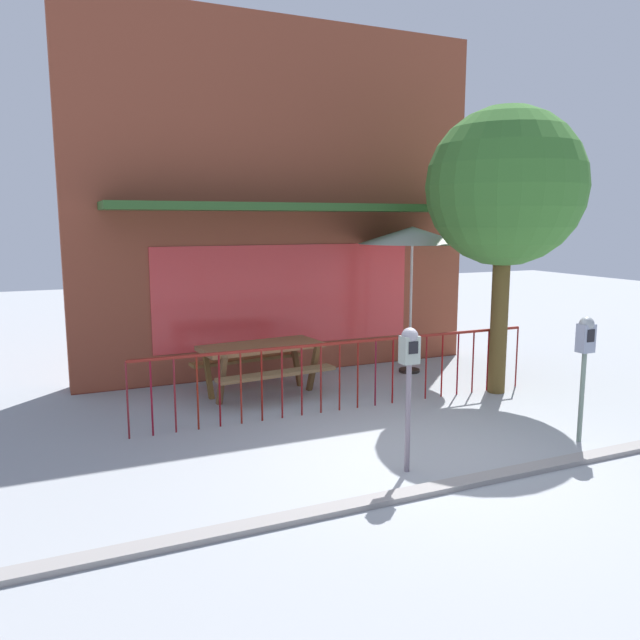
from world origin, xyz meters
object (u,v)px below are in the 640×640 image
object	(u,v)px
picnic_table_left	(261,355)
parking_meter_near	(409,361)
patio_umbrella	(412,236)
parking_meter_far	(585,346)
street_tree	(505,188)

from	to	relation	value
picnic_table_left	parking_meter_near	size ratio (longest dim) A/B	1.27
patio_umbrella	parking_meter_far	size ratio (longest dim) A/B	1.66
patio_umbrella	parking_meter_far	bearing A→B (deg)	-89.96
picnic_table_left	parking_meter_near	world-z (taller)	parking_meter_near
patio_umbrella	parking_meter_near	size ratio (longest dim) A/B	1.63
patio_umbrella	street_tree	world-z (taller)	street_tree
picnic_table_left	parking_meter_far	xyz separation A→B (m)	(2.81, -3.46, 0.55)
parking_meter_near	street_tree	xyz separation A→B (m)	(2.88, 2.07, 1.88)
picnic_table_left	patio_umbrella	bearing A→B (deg)	6.51
parking_meter_near	parking_meter_far	xyz separation A→B (m)	(2.35, -0.06, -0.02)
picnic_table_left	parking_meter_near	distance (m)	3.47
parking_meter_far	parking_meter_near	bearing A→B (deg)	178.47
patio_umbrella	parking_meter_near	world-z (taller)	patio_umbrella
parking_meter_near	parking_meter_far	bearing A→B (deg)	-1.53
street_tree	picnic_table_left	bearing A→B (deg)	158.36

